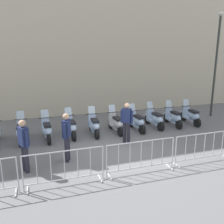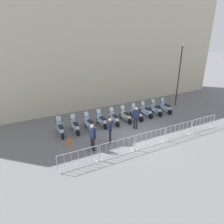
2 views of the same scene
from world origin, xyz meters
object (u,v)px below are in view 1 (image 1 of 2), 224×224
object	(u,v)px
motorcycle_1	(21,132)
motorcycle_9	(191,116)
motorcycle_8	(173,117)
barrier_segment_3	(204,148)
motorcycle_3	(71,127)
street_lamp	(217,56)
barrier_segment_2	(141,157)
officer_mid_plaza	(127,121)
officer_by_barriers	(67,134)
barrier_segment_1	(65,168)
motorcycle_5	(116,123)
motorcycle_2	(47,130)
officer_near_row_end	(24,143)
motorcycle_4	(94,126)
motorcycle_6	(137,122)
motorcycle_7	(155,119)

from	to	relation	value
motorcycle_1	motorcycle_9	distance (m)	8.44
motorcycle_8	barrier_segment_3	xyz separation A→B (m)	(-1.57, -3.91, 0.07)
motorcycle_3	street_lamp	world-z (taller)	street_lamp
barrier_segment_2	officer_mid_plaza	distance (m)	2.61
officer_by_barriers	barrier_segment_1	bearing A→B (deg)	-104.64
motorcycle_5	motorcycle_8	bearing A→B (deg)	-2.48
barrier_segment_3	motorcycle_9	bearing A→B (deg)	55.52
motorcycle_2	officer_mid_plaza	bearing A→B (deg)	-27.81
barrier_segment_1	barrier_segment_3	xyz separation A→B (m)	(4.77, -0.33, 0.00)
motorcycle_3	motorcycle_8	distance (m)	5.27
motorcycle_9	officer_near_row_end	xyz separation A→B (m)	(-8.40, -2.21, 0.53)
motorcycle_2	motorcycle_5	size ratio (longest dim) A/B	1.00
motorcycle_2	motorcycle_4	world-z (taller)	same
officer_mid_plaza	motorcycle_8	bearing A→B (deg)	21.09
officer_mid_plaza	motorcycle_6	bearing A→B (deg)	47.89
officer_near_row_end	officer_by_barriers	size ratio (longest dim) A/B	1.00
motorcycle_6	motorcycle_7	distance (m)	1.06
motorcycle_9	barrier_segment_3	world-z (taller)	motorcycle_9
officer_by_barriers	motorcycle_8	bearing A→B (deg)	18.83
motorcycle_8	officer_mid_plaza	world-z (taller)	officer_mid_plaza
barrier_segment_3	officer_near_row_end	distance (m)	6.01
barrier_segment_2	motorcycle_5	bearing A→B (deg)	78.39
motorcycle_2	barrier_segment_2	world-z (taller)	motorcycle_2
motorcycle_9	officer_by_barriers	size ratio (longest dim) A/B	1.00
motorcycle_4	officer_mid_plaza	world-z (taller)	officer_mid_plaza
motorcycle_6	barrier_segment_3	xyz separation A→B (m)	(0.54, -3.95, 0.07)
motorcycle_5	barrier_segment_3	size ratio (longest dim) A/B	0.75
motorcycle_7	street_lamp	size ratio (longest dim) A/B	0.29
barrier_segment_1	motorcycle_5	bearing A→B (deg)	49.44
motorcycle_5	motorcycle_9	size ratio (longest dim) A/B	1.00
motorcycle_6	motorcycle_9	distance (m)	3.16
motorcycle_5	officer_by_barriers	distance (m)	3.56
officer_near_row_end	barrier_segment_3	bearing A→B (deg)	-15.56
officer_near_row_end	motorcycle_8	bearing A→B (deg)	17.42
barrier_segment_3	street_lamp	xyz separation A→B (m)	(4.83, 4.70, 2.99)
motorcycle_3	motorcycle_5	size ratio (longest dim) A/B	1.00
motorcycle_4	barrier_segment_1	size ratio (longest dim) A/B	0.75
barrier_segment_2	motorcycle_1	bearing A→B (deg)	128.86
motorcycle_4	barrier_segment_2	world-z (taller)	motorcycle_4
barrier_segment_1	officer_near_row_end	world-z (taller)	officer_near_row_end
motorcycle_2	motorcycle_4	size ratio (longest dim) A/B	1.00
motorcycle_4	street_lamp	world-z (taller)	street_lamp
motorcycle_4	officer_mid_plaza	distance (m)	1.83
barrier_segment_2	officer_near_row_end	xyz separation A→B (m)	(-3.39, 1.44, 0.45)
motorcycle_1	motorcycle_8	world-z (taller)	same
motorcycle_4	motorcycle_9	size ratio (longest dim) A/B	1.00
motorcycle_6	motorcycle_4	bearing A→B (deg)	175.24
motorcycle_6	barrier_segment_2	size ratio (longest dim) A/B	0.75
motorcycle_1	barrier_segment_2	world-z (taller)	motorcycle_1
motorcycle_8	motorcycle_9	xyz separation A→B (m)	(1.05, -0.09, 0.00)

